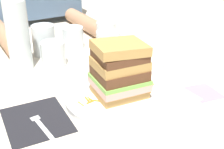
{
  "coord_description": "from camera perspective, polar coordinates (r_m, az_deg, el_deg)",
  "views": [
    {
      "loc": [
        -0.35,
        -0.55,
        0.39
      ],
      "look_at": [
        -0.0,
        0.03,
        0.05
      ],
      "focal_mm": 48.73,
      "sensor_mm": 36.0,
      "label": 1
    }
  ],
  "objects": [
    {
      "name": "carrot_shred_3",
      "position": [
        0.72,
        -2.94,
        -5.08
      ],
      "size": [
        0.03,
        0.03,
        0.0
      ],
      "primitive_type": "cylinder",
      "rotation": [
        0.0,
        1.57,
        2.35
      ],
      "color": "orange",
      "rests_on": "main_plate"
    },
    {
      "name": "napkin_pink",
      "position": [
        0.82,
        16.84,
        -3.2
      ],
      "size": [
        0.09,
        0.09,
        0.0
      ],
      "primitive_type": "cube",
      "rotation": [
        0.0,
        0.0,
        -0.16
      ],
      "color": "pink",
      "rests_on": "ground_plane"
    },
    {
      "name": "main_plate",
      "position": [
        0.76,
        1.16,
        -4.08
      ],
      "size": [
        0.27,
        0.27,
        0.01
      ],
      "primitive_type": "cylinder",
      "color": "white",
      "rests_on": "ground_plane"
    },
    {
      "name": "knife",
      "position": [
        0.84,
        11.74,
        -1.93
      ],
      "size": [
        0.02,
        0.2,
        0.0
      ],
      "color": "silver",
      "rests_on": "ground_plane"
    },
    {
      "name": "carrot_shred_4",
      "position": [
        0.73,
        -4.71,
        -4.65
      ],
      "size": [
        0.01,
        0.02,
        0.0
      ],
      "primitive_type": "cylinder",
      "rotation": [
        0.0,
        1.57,
        4.64
      ],
      "color": "orange",
      "rests_on": "main_plate"
    },
    {
      "name": "fork",
      "position": [
        0.68,
        -13.27,
        -8.93
      ],
      "size": [
        0.03,
        0.17,
        0.0
      ],
      "color": "silver",
      "rests_on": "napkin_dark"
    },
    {
      "name": "carrot_shred_9",
      "position": [
        0.8,
        6.28,
        -1.72
      ],
      "size": [
        0.02,
        0.03,
        0.0
      ],
      "primitive_type": "cylinder",
      "rotation": [
        0.0,
        1.57,
        2.29
      ],
      "color": "orange",
      "rests_on": "main_plate"
    },
    {
      "name": "carrot_shred_10",
      "position": [
        0.81,
        6.09,
        -1.47
      ],
      "size": [
        0.01,
        0.03,
        0.0
      ],
      "primitive_type": "cylinder",
      "rotation": [
        0.0,
        1.57,
        5.11
      ],
      "color": "orange",
      "rests_on": "main_plate"
    },
    {
      "name": "carrot_shred_6",
      "position": [
        0.8,
        5.54,
        -1.89
      ],
      "size": [
        0.03,
        0.02,
        0.0
      ],
      "primitive_type": "cylinder",
      "rotation": [
        0.0,
        1.57,
        2.58
      ],
      "color": "orange",
      "rests_on": "main_plate"
    },
    {
      "name": "empty_tumbler_0",
      "position": [
        1.03,
        -12.67,
        6.32
      ],
      "size": [
        0.08,
        0.08,
        0.1
      ],
      "primitive_type": "cylinder",
      "color": "silver",
      "rests_on": "ground_plane"
    },
    {
      "name": "carrot_shred_0",
      "position": [
        0.72,
        -4.1,
        -5.23
      ],
      "size": [
        0.02,
        0.01,
        0.0
      ],
      "primitive_type": "cylinder",
      "rotation": [
        0.0,
        1.57,
        3.31
      ],
      "color": "orange",
      "rests_on": "main_plate"
    },
    {
      "name": "sandwich",
      "position": [
        0.72,
        1.26,
        0.93
      ],
      "size": [
        0.14,
        0.12,
        0.14
      ],
      "color": "tan",
      "rests_on": "main_plate"
    },
    {
      "name": "empty_tumbler_1",
      "position": [
        1.11,
        -1.09,
        7.77
      ],
      "size": [
        0.07,
        0.07,
        0.08
      ],
      "primitive_type": "cylinder",
      "color": "silver",
      "rests_on": "ground_plane"
    },
    {
      "name": "juice_glass",
      "position": [
        0.97,
        -0.65,
        5.2
      ],
      "size": [
        0.08,
        0.08,
        0.09
      ],
      "color": "white",
      "rests_on": "ground_plane"
    },
    {
      "name": "empty_tumbler_3",
      "position": [
        1.07,
        -7.35,
        6.83
      ],
      "size": [
        0.07,
        0.07,
        0.08
      ],
      "primitive_type": "cylinder",
      "color": "silver",
      "rests_on": "ground_plane"
    },
    {
      "name": "napkin_dark",
      "position": [
        0.7,
        -13.97,
        -8.25
      ],
      "size": [
        0.15,
        0.17,
        0.0
      ],
      "primitive_type": "cube",
      "rotation": [
        0.0,
        0.0,
        -0.06
      ],
      "color": "black",
      "rests_on": "ground_plane"
    },
    {
      "name": "carrot_shred_11",
      "position": [
        0.79,
        4.89,
        -1.94
      ],
      "size": [
        0.01,
        0.03,
        0.0
      ],
      "primitive_type": "cylinder",
      "rotation": [
        0.0,
        1.57,
        1.75
      ],
      "color": "orange",
      "rests_on": "main_plate"
    },
    {
      "name": "carrot_shred_1",
      "position": [
        0.73,
        -4.17,
        -4.54
      ],
      "size": [
        0.01,
        0.02,
        0.0
      ],
      "primitive_type": "cylinder",
      "rotation": [
        0.0,
        1.57,
        1.71
      ],
      "color": "orange",
      "rests_on": "main_plate"
    },
    {
      "name": "water_bottle",
      "position": [
        0.92,
        -17.35,
        7.95
      ],
      "size": [
        0.07,
        0.07,
        0.27
      ],
      "color": "silver",
      "rests_on": "ground_plane"
    },
    {
      "name": "ground_plane",
      "position": [
        0.76,
        1.35,
        -4.65
      ],
      "size": [
        3.0,
        3.0,
        0.0
      ],
      "primitive_type": "plane",
      "color": "beige"
    },
    {
      "name": "empty_tumbler_2",
      "position": [
        0.95,
        -10.94,
        3.85
      ],
      "size": [
        0.07,
        0.07,
        0.08
      ],
      "primitive_type": "cylinder",
      "color": "silver",
      "rests_on": "ground_plane"
    },
    {
      "name": "side_plate",
      "position": [
        0.96,
        15.08,
        1.67
      ],
      "size": [
        0.19,
        0.19,
        0.01
      ],
      "primitive_type": "cylinder",
      "color": "white",
      "rests_on": "ground_plane"
    },
    {
      "name": "carrot_shred_7",
      "position": [
        0.8,
        6.93,
        -1.78
      ],
      "size": [
        0.03,
        0.02,
        0.0
      ],
      "primitive_type": "cylinder",
      "rotation": [
        0.0,
        1.57,
        0.76
      ],
      "color": "orange",
      "rests_on": "main_plate"
    },
    {
      "name": "carrot_shred_2",
      "position": [
        0.71,
        -5.89,
        -5.46
      ],
      "size": [
        0.01,
        0.02,
        0.0
      ],
      "primitive_type": "cylinder",
      "rotation": [
        0.0,
        1.57,
        1.73
      ],
      "color": "orange",
      "rests_on": "main_plate"
    },
    {
      "name": "carrot_shred_8",
      "position": [
        0.79,
        7.5,
        -2.28
      ],
      "size": [
        0.03,
        0.02,
        0.0
      ],
      "primitive_type": "cylinder",
      "rotation": [
        0.0,
        1.57,
        3.79
      ],
      "color": "orange",
      "rests_on": "main_plate"
    },
    {
      "name": "carrot_shred_5",
      "position": [
        0.77,
        7.14,
        -3.0
      ],
      "size": [
        0.01,
        0.02,
        0.0
      ],
      "primitive_type": "cylinder",
      "rotation": [
        0.0,
        1.57,
        1.02
      ],
      "color": "orange",
      "rests_on": "main_plate"
    }
  ]
}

